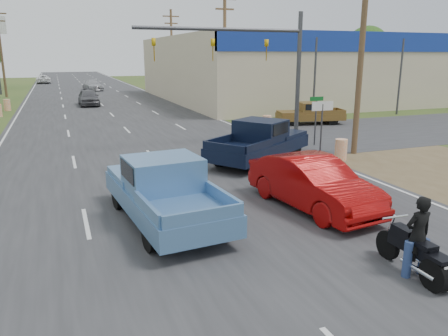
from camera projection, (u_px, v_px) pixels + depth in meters
name	position (u px, v px, depth m)	size (l,w,h in m)	color
main_road	(102.00, 105.00, 42.86)	(15.00, 180.00, 0.02)	#2D2D30
cross_road	(144.00, 148.00, 22.96)	(120.00, 10.00, 0.02)	#2D2D30
dirt_verge	(423.00, 164.00, 19.51)	(8.00, 18.00, 0.01)	brown
big_box_store	(371.00, 67.00, 52.97)	(50.00, 28.10, 6.60)	#B7A88C
utility_pole_1	(362.00, 42.00, 20.37)	(2.00, 0.28, 10.00)	#4C3823
utility_pole_2	(225.00, 48.00, 36.65)	(2.00, 0.28, 10.00)	#4C3823
utility_pole_3	(172.00, 50.00, 52.94)	(2.00, 0.28, 10.00)	#4C3823
utility_pole_6	(1.00, 50.00, 49.11)	(2.00, 0.28, 10.00)	#4C3823
tree_3	(367.00, 47.00, 87.36)	(8.40, 8.40, 10.40)	#422D19
tree_5	(209.00, 50.00, 101.46)	(7.98, 7.98, 9.88)	#422D19
barrel_0	(341.00, 150.00, 20.16)	(0.56, 0.56, 1.00)	orange
barrel_1	(267.00, 123.00, 27.99)	(0.56, 0.56, 1.00)	orange
barrel_3	(7.00, 105.00, 38.11)	(0.56, 0.56, 1.00)	orange
lane_sign	(322.00, 114.00, 21.69)	(1.20, 0.08, 2.52)	#3F3F44
street_name_sign	(316.00, 116.00, 23.32)	(0.80, 0.08, 2.61)	#3F3F44
signal_mast	(254.00, 54.00, 22.85)	(9.12, 0.40, 7.00)	#3F3F44
red_convertible	(313.00, 184.00, 13.74)	(1.74, 5.00, 1.65)	#8E0706
motorcycle	(418.00, 256.00, 9.51)	(0.70, 2.26, 1.15)	black
rider	(417.00, 239.00, 9.48)	(0.64, 0.42, 1.76)	black
blue_pickup	(163.00, 189.00, 12.72)	(2.76, 5.98, 1.92)	black
navy_pickup	(261.00, 140.00, 19.93)	(6.02, 5.07, 1.91)	black
brown_pickup	(309.00, 113.00, 30.68)	(4.90, 2.74, 1.53)	black
distant_car_grey	(89.00, 97.00, 41.94)	(1.84, 4.58, 1.56)	#525156
distant_car_silver	(93.00, 85.00, 59.74)	(2.00, 4.93, 1.43)	#AAAAAF
distant_car_white	(44.00, 79.00, 74.57)	(2.26, 4.91, 1.36)	white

